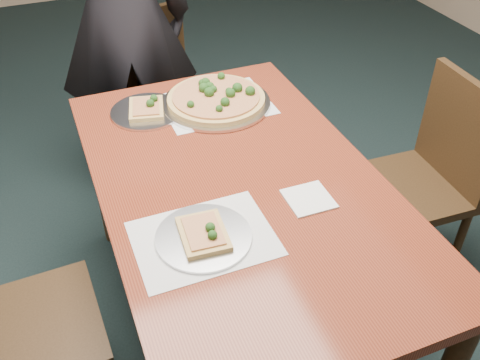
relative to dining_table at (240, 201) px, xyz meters
name	(u,v)px	position (x,y,z in m)	size (l,w,h in m)	color
ground	(223,302)	(-0.03, 0.12, -0.66)	(8.00, 8.00, 0.00)	black
dining_table	(240,201)	(0.00, 0.00, 0.00)	(0.90, 1.50, 0.75)	#5D1F12
chair_far	(163,94)	(0.01, 1.06, -0.14)	(0.53, 0.53, 0.91)	black
chair_right	(426,173)	(0.83, 0.03, -0.14)	(0.44, 0.44, 0.91)	black
diner	(121,18)	(-0.14, 1.11, 0.25)	(0.67, 0.44, 1.82)	black
placemat_main	(216,104)	(0.09, 0.49, 0.09)	(0.42, 0.32, 0.00)	white
placemat_near	(204,238)	(-0.20, -0.21, 0.09)	(0.40, 0.30, 0.00)	white
pizza_pan	(217,99)	(0.10, 0.49, 0.12)	(0.43, 0.43, 0.07)	silver
slice_plate_near	(204,235)	(-0.20, -0.21, 0.11)	(0.28, 0.28, 0.06)	silver
slice_plate_far	(147,110)	(-0.18, 0.53, 0.10)	(0.28, 0.28, 0.06)	silver
napkin	(309,199)	(0.16, -0.17, 0.09)	(0.14, 0.14, 0.01)	white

